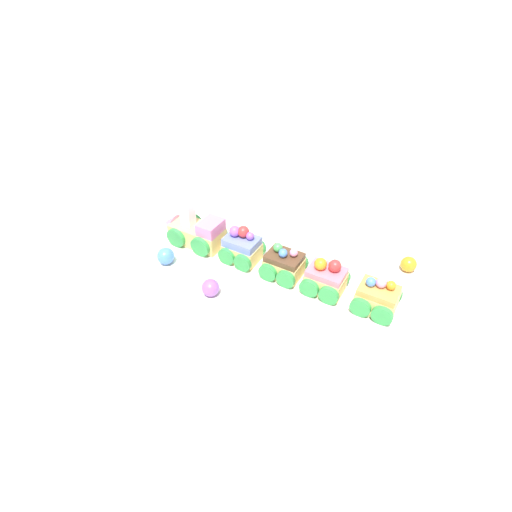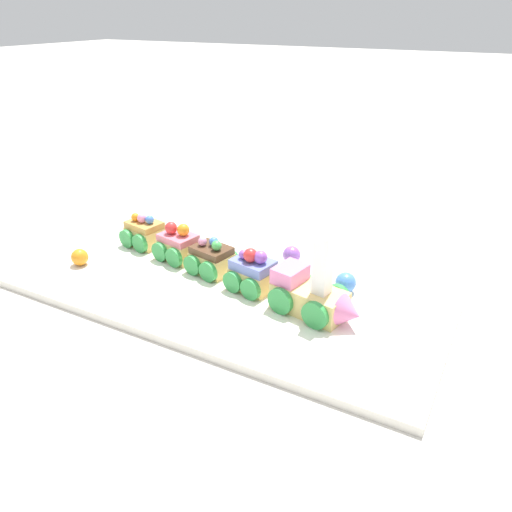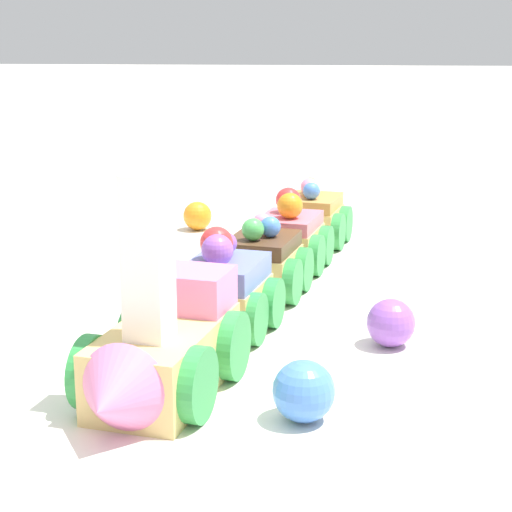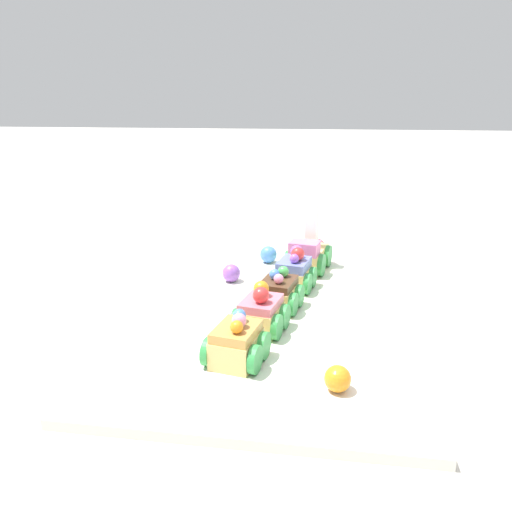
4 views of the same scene
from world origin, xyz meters
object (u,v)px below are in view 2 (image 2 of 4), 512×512
(cake_car_strawberry, at_px, (179,245))
(cake_car_caramel, at_px, (145,233))
(cake_car_blueberry, at_px, (253,273))
(gumball_orange, at_px, (80,257))
(gumball_purple, at_px, (292,255))
(gumball_blue, at_px, (346,283))
(cake_train_locomotive, at_px, (315,296))
(cake_car_chocolate, at_px, (212,259))

(cake_car_strawberry, xyz_separation_m, cake_car_caramel, (-0.08, 0.02, -0.00))
(cake_car_blueberry, height_order, cake_car_caramel, cake_car_blueberry)
(cake_car_blueberry, height_order, gumball_orange, cake_car_blueberry)
(cake_car_blueberry, xyz_separation_m, gumball_purple, (0.02, 0.10, -0.01))
(cake_car_caramel, bearing_deg, gumball_orange, -100.44)
(cake_car_strawberry, xyz_separation_m, gumball_blue, (0.28, 0.03, -0.01))
(cake_car_caramel, distance_m, gumball_orange, 0.12)
(gumball_blue, bearing_deg, cake_car_blueberry, -155.72)
(cake_car_blueberry, distance_m, gumball_purple, 0.11)
(cake_car_blueberry, xyz_separation_m, cake_car_caramel, (-0.24, 0.05, -0.00))
(cake_train_locomotive, relative_size, cake_car_caramel, 1.76)
(cake_car_chocolate, height_order, cake_car_strawberry, cake_car_strawberry)
(gumball_orange, bearing_deg, cake_train_locomotive, 6.83)
(cake_car_caramel, distance_m, gumball_purple, 0.27)
(cake_train_locomotive, bearing_deg, cake_car_caramel, -179.97)
(cake_car_blueberry, distance_m, cake_car_strawberry, 0.16)
(cake_car_caramel, bearing_deg, cake_car_blueberry, -0.04)
(cake_car_caramel, relative_size, gumball_orange, 2.77)
(cake_train_locomotive, height_order, gumball_orange, cake_train_locomotive)
(cake_car_strawberry, distance_m, gumball_blue, 0.29)
(cake_car_blueberry, height_order, cake_car_chocolate, cake_car_blueberry)
(cake_train_locomotive, height_order, gumball_blue, cake_train_locomotive)
(cake_car_chocolate, xyz_separation_m, gumball_purple, (0.10, 0.09, -0.01))
(cake_car_caramel, height_order, gumball_orange, cake_car_caramel)
(gumball_purple, bearing_deg, gumball_blue, -23.51)
(gumball_blue, bearing_deg, cake_car_strawberry, -174.74)
(cake_car_blueberry, distance_m, gumball_orange, 0.30)
(gumball_purple, bearing_deg, cake_train_locomotive, -53.67)
(gumball_orange, bearing_deg, cake_car_caramel, 68.85)
(gumball_purple, xyz_separation_m, gumball_blue, (0.11, -0.05, 0.00))
(cake_train_locomotive, xyz_separation_m, gumball_orange, (-0.40, -0.05, -0.01))
(cake_car_blueberry, relative_size, gumball_orange, 2.77)
(cake_car_blueberry, relative_size, gumball_blue, 2.48)
(cake_train_locomotive, distance_m, gumball_purple, 0.15)
(cake_car_strawberry, distance_m, cake_car_caramel, 0.09)
(cake_car_blueberry, distance_m, cake_car_caramel, 0.25)
(cake_car_strawberry, relative_size, gumball_blue, 2.48)
(cake_car_chocolate, distance_m, gumball_blue, 0.21)
(cake_car_caramel, distance_m, gumball_blue, 0.37)
(cake_car_strawberry, relative_size, cake_car_caramel, 1.00)
(cake_car_blueberry, relative_size, cake_car_chocolate, 1.00)
(gumball_purple, bearing_deg, cake_car_strawberry, -157.05)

